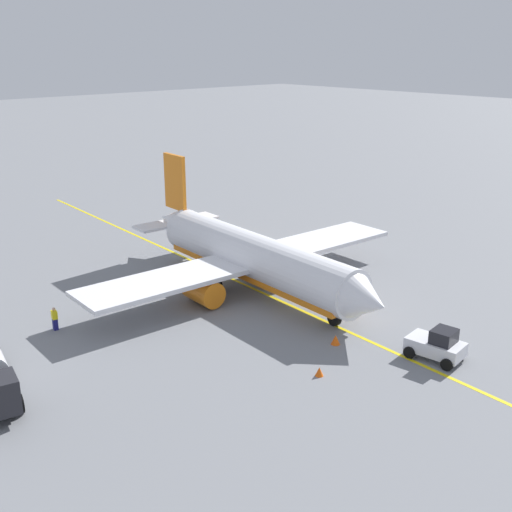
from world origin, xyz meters
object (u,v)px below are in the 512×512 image
(airplane, at_px, (252,258))
(pushback_tug, at_px, (437,345))
(safety_cone_nose, at_px, (336,340))
(safety_cone_wingtip, at_px, (319,372))
(refueling_worker, at_px, (55,319))

(airplane, xyz_separation_m, pushback_tug, (17.50, 0.40, -1.71))
(safety_cone_nose, relative_size, safety_cone_wingtip, 1.19)
(airplane, relative_size, safety_cone_nose, 43.54)
(airplane, distance_m, refueling_worker, 16.47)
(airplane, height_order, refueling_worker, airplane)
(refueling_worker, relative_size, safety_cone_nose, 2.45)
(airplane, distance_m, pushback_tug, 17.59)
(airplane, bearing_deg, refueling_worker, -102.66)
(airplane, xyz_separation_m, safety_cone_wingtip, (13.85, -6.92, -2.42))
(safety_cone_wingtip, bearing_deg, refueling_worker, -152.59)
(refueling_worker, xyz_separation_m, safety_cone_wingtip, (17.44, 9.04, -0.53))
(safety_cone_nose, bearing_deg, pushback_tug, 29.01)
(airplane, distance_m, safety_cone_wingtip, 15.67)
(safety_cone_wingtip, bearing_deg, airplane, 153.45)
(airplane, height_order, pushback_tug, airplane)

